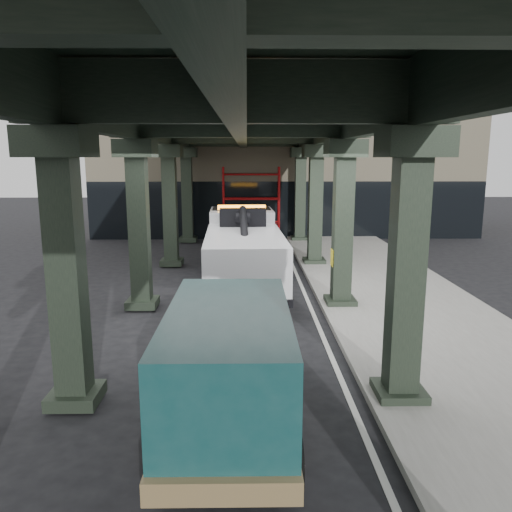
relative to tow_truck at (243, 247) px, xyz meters
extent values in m
plane|color=black|center=(0.37, -4.75, -1.38)|extent=(90.00, 90.00, 0.00)
cube|color=gray|center=(4.87, -2.75, -1.31)|extent=(5.00, 40.00, 0.15)
cube|color=silver|center=(2.07, -2.75, -1.38)|extent=(0.12, 38.00, 0.01)
cube|color=black|center=(2.97, -8.75, 1.12)|extent=(0.55, 0.55, 5.00)
cube|color=black|center=(2.97, -8.75, 3.37)|extent=(1.10, 1.10, 0.50)
cube|color=black|center=(2.97, -8.75, -1.20)|extent=(0.90, 0.90, 0.24)
cube|color=black|center=(2.97, -2.75, 1.12)|extent=(0.55, 0.55, 5.00)
cube|color=black|center=(2.97, -2.75, 3.37)|extent=(1.10, 1.10, 0.50)
cube|color=black|center=(2.97, -2.75, -1.20)|extent=(0.90, 0.90, 0.24)
cube|color=black|center=(2.97, 3.25, 1.12)|extent=(0.55, 0.55, 5.00)
cube|color=black|center=(2.97, 3.25, 3.37)|extent=(1.10, 1.10, 0.50)
cube|color=black|center=(2.97, 3.25, -1.20)|extent=(0.90, 0.90, 0.24)
cube|color=black|center=(2.97, 9.25, 1.12)|extent=(0.55, 0.55, 5.00)
cube|color=black|center=(2.97, 9.25, 3.37)|extent=(1.10, 1.10, 0.50)
cube|color=black|center=(2.97, 9.25, -1.20)|extent=(0.90, 0.90, 0.24)
cube|color=black|center=(-3.03, -8.75, 1.12)|extent=(0.55, 0.55, 5.00)
cube|color=black|center=(-3.03, -8.75, 3.37)|extent=(1.10, 1.10, 0.50)
cube|color=black|center=(-3.03, -8.75, -1.20)|extent=(0.90, 0.90, 0.24)
cube|color=black|center=(-3.03, -2.75, 1.12)|extent=(0.55, 0.55, 5.00)
cube|color=black|center=(-3.03, -2.75, 3.37)|extent=(1.10, 1.10, 0.50)
cube|color=black|center=(-3.03, -2.75, -1.20)|extent=(0.90, 0.90, 0.24)
cube|color=black|center=(-3.03, 3.25, 1.12)|extent=(0.55, 0.55, 5.00)
cube|color=black|center=(-3.03, 3.25, 3.37)|extent=(1.10, 1.10, 0.50)
cube|color=black|center=(-3.03, 3.25, -1.20)|extent=(0.90, 0.90, 0.24)
cube|color=black|center=(-3.03, 9.25, 1.12)|extent=(0.55, 0.55, 5.00)
cube|color=black|center=(-3.03, 9.25, 3.37)|extent=(1.10, 1.10, 0.50)
cube|color=black|center=(-3.03, 9.25, -1.20)|extent=(0.90, 0.90, 0.24)
cube|color=black|center=(2.97, -2.75, 4.17)|extent=(0.35, 32.00, 1.10)
cube|color=black|center=(-3.03, -2.75, 4.17)|extent=(0.35, 32.00, 1.10)
cube|color=black|center=(-0.03, -2.75, 4.17)|extent=(0.35, 32.00, 1.10)
cube|color=black|center=(-0.03, -2.75, 4.87)|extent=(7.40, 32.00, 0.30)
cube|color=#C6B793|center=(2.37, 15.25, 2.62)|extent=(22.00, 10.00, 8.00)
cylinder|color=#B40E10|center=(-1.13, 10.15, 0.62)|extent=(0.08, 0.08, 4.00)
cylinder|color=#B40E10|center=(-1.13, 9.35, 0.62)|extent=(0.08, 0.08, 4.00)
cylinder|color=#B40E10|center=(1.87, 10.15, 0.62)|extent=(0.08, 0.08, 4.00)
cylinder|color=#B40E10|center=(1.87, 9.35, 0.62)|extent=(0.08, 0.08, 4.00)
cylinder|color=#B40E10|center=(0.37, 10.15, -0.38)|extent=(3.00, 0.08, 0.08)
cylinder|color=#B40E10|center=(0.37, 10.15, 0.92)|extent=(3.00, 0.08, 0.08)
cylinder|color=#B40E10|center=(0.37, 10.15, 2.22)|extent=(3.00, 0.08, 0.08)
cube|color=black|center=(0.02, -0.53, -0.67)|extent=(1.29, 7.70, 0.26)
cube|color=white|center=(-0.07, 2.08, 0.20)|extent=(2.49, 2.54, 1.84)
cube|color=white|center=(-0.11, 3.15, -0.31)|extent=(2.43, 0.80, 0.92)
cube|color=black|center=(-0.08, 2.33, 0.72)|extent=(2.30, 1.41, 0.87)
cube|color=white|center=(0.06, -1.71, 0.00)|extent=(2.63, 5.20, 1.43)
cube|color=orange|center=(-0.07, 1.87, 1.23)|extent=(1.85, 0.35, 0.16)
cube|color=black|center=(-0.01, 0.34, 1.02)|extent=(1.66, 0.67, 0.61)
cylinder|color=black|center=(0.05, -1.50, 0.77)|extent=(0.37, 3.58, 1.37)
cube|color=black|center=(0.15, -4.31, -1.02)|extent=(0.36, 1.44, 0.18)
cube|color=black|center=(0.18, -5.03, -1.07)|extent=(1.64, 0.31, 0.18)
cylinder|color=black|center=(-1.21, 2.34, -0.82)|extent=(0.40, 1.14, 1.13)
cylinder|color=silver|center=(-1.21, 2.34, -0.82)|extent=(0.42, 0.63, 0.62)
cylinder|color=black|center=(1.04, 2.42, -0.82)|extent=(0.40, 1.14, 1.13)
cylinder|color=silver|center=(1.04, 2.42, -0.82)|extent=(0.42, 0.63, 0.62)
cylinder|color=black|center=(-1.09, -1.03, -0.82)|extent=(0.40, 1.14, 1.13)
cylinder|color=silver|center=(-1.09, -1.03, -0.82)|extent=(0.42, 0.63, 0.62)
cylinder|color=black|center=(1.16, -0.95, -0.82)|extent=(0.40, 1.14, 1.13)
cylinder|color=silver|center=(1.16, -0.95, -0.82)|extent=(0.42, 0.63, 0.62)
cylinder|color=black|center=(-1.04, -2.36, -0.82)|extent=(0.40, 1.14, 1.13)
cylinder|color=silver|center=(-1.04, -2.36, -0.82)|extent=(0.42, 0.63, 0.62)
cylinder|color=black|center=(1.21, -2.28, -0.82)|extent=(0.40, 1.14, 1.13)
cylinder|color=silver|center=(1.21, -2.28, -0.82)|extent=(0.42, 0.63, 0.62)
cube|color=#113E3F|center=(-0.15, -7.28, -0.51)|extent=(1.89, 1.02, 0.83)
cube|color=#113E3F|center=(-0.16, -9.80, -0.14)|extent=(1.95, 4.15, 1.79)
cube|color=olive|center=(-0.16, -9.44, -0.88)|extent=(1.99, 5.16, 0.32)
cube|color=black|center=(-0.15, -7.64, 0.23)|extent=(1.80, 0.40, 0.77)
cube|color=black|center=(-0.16, -9.53, 0.32)|extent=(1.97, 3.32, 0.51)
cube|color=silver|center=(-0.15, -6.79, -0.88)|extent=(1.84, 0.12, 0.28)
cylinder|color=black|center=(-1.07, -7.32, -1.00)|extent=(0.26, 0.77, 0.77)
cylinder|color=silver|center=(-1.07, -7.32, -1.00)|extent=(0.30, 0.43, 0.42)
cylinder|color=black|center=(0.77, -7.32, -1.00)|extent=(0.26, 0.77, 0.77)
cylinder|color=silver|center=(0.77, -7.32, -1.00)|extent=(0.30, 0.43, 0.42)
cylinder|color=black|center=(-1.08, -11.18, -1.00)|extent=(0.26, 0.77, 0.77)
cylinder|color=silver|center=(-1.08, -11.18, -1.00)|extent=(0.30, 0.43, 0.42)
cylinder|color=black|center=(0.76, -11.19, -1.00)|extent=(0.26, 0.77, 0.77)
cylinder|color=silver|center=(0.76, -11.19, -1.00)|extent=(0.30, 0.43, 0.42)
camera|label=1|loc=(0.15, -17.33, 3.12)|focal=35.00mm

